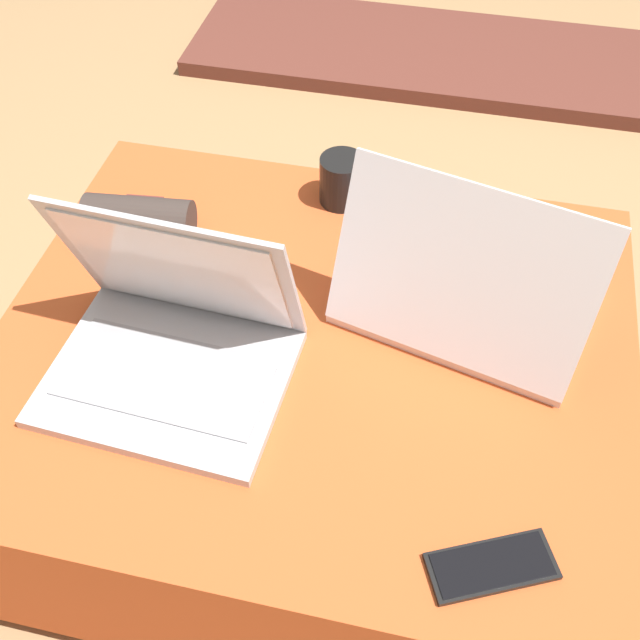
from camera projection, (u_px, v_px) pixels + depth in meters
name	position (u px, v px, depth m)	size (l,w,h in m)	color
ground_plane	(315.00, 468.00, 1.39)	(14.00, 14.00, 0.00)	tan
ottoman	(314.00, 410.00, 1.25)	(0.94, 0.79, 0.38)	maroon
laptop_near	(172.00, 341.00, 1.03)	(0.34, 0.28, 0.26)	#B7B7BC
laptop_far	(465.00, 292.00, 1.09)	(0.41, 0.34, 0.26)	silver
cell_phone	(492.00, 566.00, 0.87)	(0.16, 0.12, 0.01)	black
wrist_brace	(139.00, 219.00, 1.22)	(0.18, 0.10, 0.08)	#3D332D
coffee_mug	(344.00, 180.00, 1.28)	(0.11, 0.08, 0.09)	black
fireplace_hearth	(420.00, 53.00, 2.31)	(1.40, 0.50, 0.04)	brown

